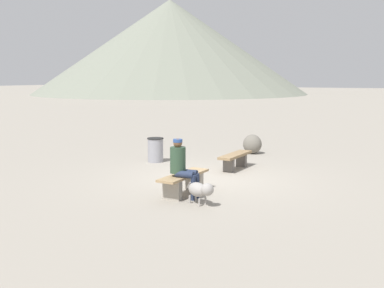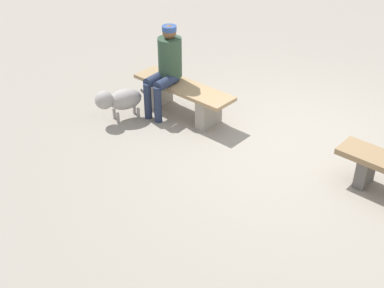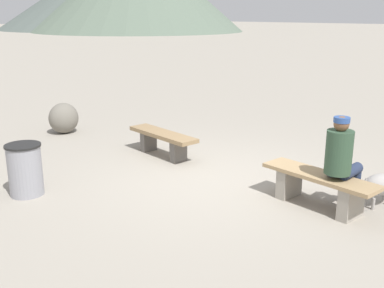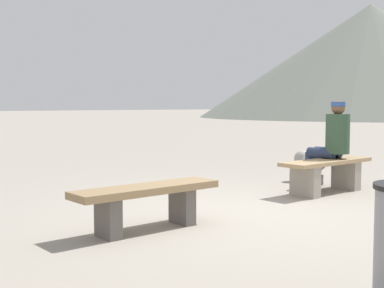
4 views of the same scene
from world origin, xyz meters
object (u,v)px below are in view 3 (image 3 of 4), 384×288
seated_person (341,157)px  trash_bin (25,170)px  boulder (64,118)px  bench_right (319,186)px  bench_left (163,139)px

seated_person → trash_bin: size_ratio=1.72×
seated_person → boulder: seated_person is taller
trash_bin → seated_person: bearing=37.3°
bench_right → seated_person: (0.25, 0.07, 0.44)m
seated_person → boulder: 6.24m
trash_bin → bench_right: bearing=38.6°
bench_left → seated_person: bearing=4.1°
bench_right → boulder: boulder is taller
bench_right → boulder: bearing=-172.8°
bench_right → trash_bin: size_ratio=2.18×
bench_left → seated_person: 3.46m
boulder → seated_person: bearing=3.8°
bench_left → bench_right: 3.19m
seated_person → trash_bin: (-3.45, -2.63, -0.37)m
trash_bin → bench_left: bearing=89.7°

